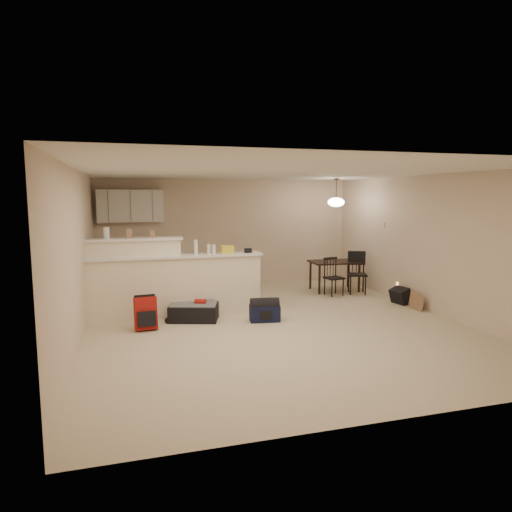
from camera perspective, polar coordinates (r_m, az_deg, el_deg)
name	(u,v)px	position (r m, az deg, el deg)	size (l,w,h in m)	color
room	(274,249)	(7.49, 2.23, 0.87)	(7.00, 7.02, 2.50)	beige
breakfast_bar	(161,282)	(8.20, -11.77, -3.24)	(3.08, 0.58, 1.39)	#F4E8C6
upper_cabinets	(130,206)	(10.38, -15.43, 6.06)	(1.40, 0.34, 0.70)	white
kitchen_counter	(142,272)	(10.39, -14.03, -1.94)	(1.80, 0.60, 0.90)	white
thermostat	(383,225)	(10.15, 15.61, 3.76)	(0.02, 0.12, 0.12)	beige
jar	(106,233)	(8.21, -18.20, 2.77)	(0.10, 0.10, 0.20)	silver
cereal_box	(129,234)	(8.21, -15.56, 2.72)	(0.10, 0.07, 0.16)	#98704E
small_box	(152,234)	(8.22, -12.83, 2.68)	(0.08, 0.06, 0.12)	#98704E
bottle_a	(196,247)	(8.10, -7.54, 1.10)	(0.07, 0.07, 0.26)	silver
bottle_b	(209,249)	(8.14, -5.93, 0.87)	(0.06, 0.06, 0.18)	silver
bag_lump	(227,250)	(8.21, -3.61, 0.81)	(0.22, 0.18, 0.14)	#98704E
pouch	(248,250)	(8.31, -1.00, 0.70)	(0.12, 0.10, 0.08)	#98704E
extra_item_x	(214,249)	(8.16, -5.29, 0.86)	(0.07, 0.07, 0.17)	silver
dining_table	(335,265)	(10.35, 9.80, -1.08)	(1.11, 0.77, 0.67)	black
pendant_lamp	(336,202)	(10.24, 9.98, 6.70)	(0.36, 0.36, 0.62)	brown
dining_chair_near	(334,277)	(9.87, 9.72, -2.57)	(0.35, 0.34, 0.81)	black
dining_chair_far	(357,273)	(10.15, 12.54, -2.13)	(0.39, 0.37, 0.90)	black
suitcase	(194,312)	(7.94, -7.77, -6.99)	(0.81, 0.52, 0.27)	black
red_backpack	(146,313)	(7.53, -13.64, -6.97)	(0.35, 0.22, 0.52)	#A51712
navy_duffel	(265,313)	(7.82, 1.09, -7.15)	(0.50, 0.28, 0.28)	#101533
black_daypack	(401,296)	(9.47, 17.62, -4.79)	(0.35, 0.25, 0.31)	black
cardboard_sheet	(416,301)	(9.07, 19.41, -5.38)	(0.42, 0.02, 0.32)	#98704E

